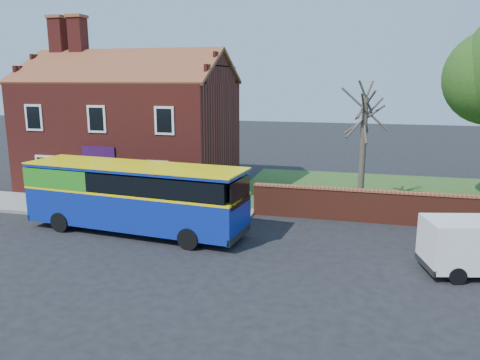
# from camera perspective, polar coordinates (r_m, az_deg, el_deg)

# --- Properties ---
(ground) EXTENTS (120.00, 120.00, 0.00)m
(ground) POSITION_cam_1_polar(r_m,az_deg,el_deg) (18.27, -9.46, -9.63)
(ground) COLOR black
(ground) RESTS_ON ground
(pavement) EXTENTS (18.00, 3.50, 0.12)m
(pavement) POSITION_cam_1_polar(r_m,az_deg,el_deg) (26.29, -18.42, -3.16)
(pavement) COLOR gray
(pavement) RESTS_ON ground
(kerb) EXTENTS (18.00, 0.15, 0.14)m
(kerb) POSITION_cam_1_polar(r_m,az_deg,el_deg) (24.90, -20.59, -4.14)
(kerb) COLOR slate
(kerb) RESTS_ON ground
(grass_strip) EXTENTS (26.00, 12.00, 0.04)m
(grass_strip) POSITION_cam_1_polar(r_m,az_deg,el_deg) (29.82, 25.62, -2.05)
(grass_strip) COLOR #426B28
(grass_strip) RESTS_ON ground
(shop_building) EXTENTS (12.30, 8.13, 10.50)m
(shop_building) POSITION_cam_1_polar(r_m,az_deg,el_deg) (30.58, -13.06, 5.64)
(shop_building) COLOR maroon
(shop_building) RESTS_ON ground
(bus) EXTENTS (10.28, 3.59, 3.07)m
(bus) POSITION_cam_1_polar(r_m,az_deg,el_deg) (21.42, -13.42, -1.63)
(bus) COLOR #0D2697
(bus) RESTS_ON ground
(bare_tree) EXTENTS (2.38, 2.83, 6.34)m
(bare_tree) POSITION_cam_1_polar(r_m,az_deg,el_deg) (25.71, 14.76, 4.01)
(bare_tree) COLOR #4C4238
(bare_tree) RESTS_ON ground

